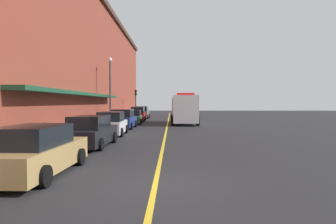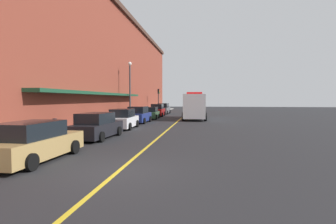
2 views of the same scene
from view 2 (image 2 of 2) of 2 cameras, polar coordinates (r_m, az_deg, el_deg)
ground_plane at (r=34.18m, az=2.79°, el=-1.49°), size 112.00×112.00×0.00m
sidewalk_left at (r=35.27m, az=-7.29°, el=-1.26°), size 2.40×70.00×0.15m
lane_center_stripe at (r=34.18m, az=2.79°, el=-1.49°), size 0.16×70.00×0.01m
brick_building_left at (r=37.54m, az=-20.10°, el=9.66°), size 15.14×64.00×14.29m
parked_car_0 at (r=12.29m, az=-27.24°, el=-5.89°), size 2.21×4.88×1.65m
parked_car_1 at (r=17.74m, az=-15.24°, el=-3.04°), size 2.21×4.78×1.68m
parked_car_2 at (r=23.14m, az=-9.79°, el=-1.60°), size 2.15×4.29×1.72m
parked_car_3 at (r=28.58m, az=-6.42°, el=-0.68°), size 2.18×4.35×1.78m
parked_car_4 at (r=34.14m, az=-3.79°, el=-0.26°), size 2.14×4.21×1.56m
parked_car_5 at (r=39.66m, az=-2.31°, el=0.35°), size 2.11×4.32×1.85m
parked_car_6 at (r=45.87m, az=-0.99°, el=0.69°), size 2.03×4.88×1.85m
box_truck at (r=33.78m, az=5.87°, el=1.20°), size 3.02×8.45×3.39m
parking_meter_0 at (r=16.11m, az=-23.47°, el=-2.79°), size 0.14×0.18×1.33m
parking_meter_1 at (r=30.82m, az=-7.88°, el=-0.01°), size 0.14×0.18×1.33m
street_lamp_left at (r=32.30m, az=-8.30°, el=6.04°), size 0.44×0.44×6.94m
traffic_light_near at (r=48.04m, az=-2.08°, el=3.52°), size 0.38×0.36×4.30m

